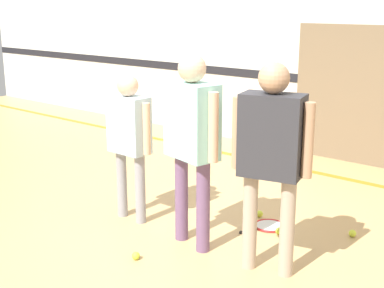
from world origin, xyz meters
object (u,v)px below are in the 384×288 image
at_px(tennis_ball_by_spare_racket, 279,231).
at_px(tennis_ball_stray_right, 260,214).
at_px(person_instructor, 192,131).
at_px(tennis_ball_stray_left, 352,233).
at_px(racket_spare_on_floor, 268,226).
at_px(tennis_ball_near_instructor, 136,256).
at_px(person_student_right, 271,147).
at_px(person_student_left, 129,132).

relative_size(tennis_ball_by_spare_racket, tennis_ball_stray_right, 1.00).
distance_m(person_instructor, tennis_ball_stray_left, 1.75).
bearing_deg(person_instructor, tennis_ball_stray_right, 94.95).
relative_size(person_instructor, tennis_ball_stray_right, 24.82).
bearing_deg(tennis_ball_stray_left, tennis_ball_by_spare_racket, -145.23).
height_order(racket_spare_on_floor, tennis_ball_near_instructor, tennis_ball_near_instructor).
height_order(tennis_ball_by_spare_racket, tennis_ball_stray_left, same).
xyz_separation_m(person_instructor, person_student_right, (0.75, 0.01, -0.01)).
relative_size(person_student_left, tennis_ball_stray_left, 21.17).
bearing_deg(tennis_ball_by_spare_racket, racket_spare_on_floor, 153.23).
bearing_deg(racket_spare_on_floor, person_student_right, 52.51).
bearing_deg(tennis_ball_stray_right, tennis_ball_stray_left, 8.73).
height_order(person_student_right, racket_spare_on_floor, person_student_right).
relative_size(person_student_left, tennis_ball_by_spare_racket, 21.17).
bearing_deg(tennis_ball_near_instructor, person_student_right, 29.29).
bearing_deg(person_instructor, tennis_ball_by_spare_racket, 66.73).
height_order(tennis_ball_stray_left, tennis_ball_stray_right, same).
distance_m(person_student_left, tennis_ball_by_spare_racket, 1.64).
bearing_deg(racket_spare_on_floor, tennis_ball_stray_right, -106.15).
height_order(person_student_left, person_student_right, person_student_right).
relative_size(person_student_right, tennis_ball_stray_right, 24.62).
height_order(tennis_ball_near_instructor, tennis_ball_stray_right, same).
relative_size(person_student_right, tennis_ball_stray_left, 24.62).
xyz_separation_m(racket_spare_on_floor, tennis_ball_by_spare_racket, (0.16, -0.08, 0.02)).
distance_m(person_student_left, tennis_ball_near_instructor, 1.20).
height_order(tennis_ball_near_instructor, tennis_ball_by_spare_racket, same).
xyz_separation_m(tennis_ball_stray_left, tennis_ball_stray_right, (-0.89, -0.14, 0.00)).
bearing_deg(racket_spare_on_floor, person_student_left, -37.32).
relative_size(person_student_right, tennis_ball_by_spare_racket, 24.62).
height_order(tennis_ball_by_spare_racket, tennis_ball_stray_right, same).
xyz_separation_m(person_instructor, racket_spare_on_floor, (0.32, 0.74, -1.00)).
xyz_separation_m(person_instructor, person_student_left, (-0.81, 0.07, -0.15)).
xyz_separation_m(person_instructor, tennis_ball_stray_left, (1.02, 1.03, -0.98)).
bearing_deg(tennis_ball_stray_right, person_student_right, -54.85).
distance_m(tennis_ball_by_spare_racket, tennis_ball_stray_right, 0.43).
distance_m(person_student_right, tennis_ball_near_instructor, 1.44).
bearing_deg(person_student_right, tennis_ball_stray_left, -118.54).
bearing_deg(tennis_ball_near_instructor, person_instructor, 71.04).
distance_m(racket_spare_on_floor, tennis_ball_stray_right, 0.25).
relative_size(person_student_left, person_student_right, 0.86).
bearing_deg(person_student_left, tennis_ball_stray_left, 28.77).
xyz_separation_m(racket_spare_on_floor, tennis_ball_stray_right, (-0.19, 0.15, 0.02)).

